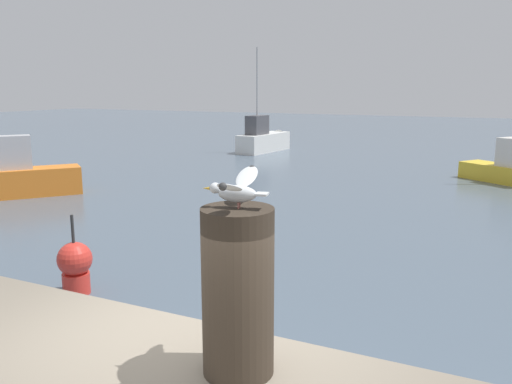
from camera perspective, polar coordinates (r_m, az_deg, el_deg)
name	(u,v)px	position (r m, az deg, el deg)	size (l,w,h in m)	color
mooring_post	(238,292)	(3.20, -1.97, -10.75)	(0.43, 0.43, 1.03)	#382D23
seagull	(237,188)	(3.02, -2.11, 0.38)	(0.39, 0.66, 0.21)	#C66C60
boat_white	(266,139)	(27.90, 1.14, 5.74)	(1.58, 4.49, 5.26)	silver
channel_buoy	(75,266)	(9.13, -18.95, -7.54)	(0.56, 0.56, 1.33)	red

